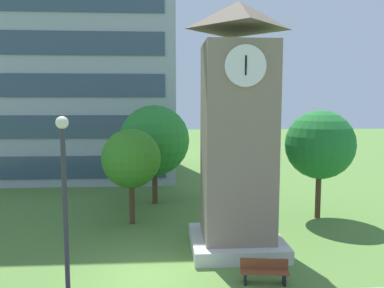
{
  "coord_description": "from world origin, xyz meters",
  "views": [
    {
      "loc": [
        0.79,
        -14.36,
        6.75
      ],
      "look_at": [
        1.97,
        3.77,
        4.76
      ],
      "focal_mm": 36.31,
      "sensor_mm": 36.0,
      "label": 1
    }
  ],
  "objects_px": {
    "park_bench": "(264,271)",
    "tree_by_building": "(320,145)",
    "street_lamp": "(65,202)",
    "tree_near_tower": "(131,159)",
    "tree_streetside": "(154,140)",
    "clock_tower": "(237,141)"
  },
  "relations": [
    {
      "from": "street_lamp",
      "to": "tree_near_tower",
      "type": "bearing_deg",
      "value": 84.59
    },
    {
      "from": "clock_tower",
      "to": "street_lamp",
      "type": "relative_size",
      "value": 1.74
    },
    {
      "from": "tree_near_tower",
      "to": "tree_by_building",
      "type": "relative_size",
      "value": 0.84
    },
    {
      "from": "street_lamp",
      "to": "tree_near_tower",
      "type": "distance_m",
      "value": 10.19
    },
    {
      "from": "park_bench",
      "to": "street_lamp",
      "type": "height_order",
      "value": "street_lamp"
    },
    {
      "from": "clock_tower",
      "to": "tree_near_tower",
      "type": "xyz_separation_m",
      "value": [
        -5.11,
        4.03,
        -1.32
      ]
    },
    {
      "from": "clock_tower",
      "to": "street_lamp",
      "type": "xyz_separation_m",
      "value": [
        -6.07,
        -6.11,
        -1.08
      ]
    },
    {
      "from": "street_lamp",
      "to": "tree_by_building",
      "type": "distance_m",
      "value": 15.72
    },
    {
      "from": "tree_near_tower",
      "to": "tree_streetside",
      "type": "relative_size",
      "value": 0.81
    },
    {
      "from": "park_bench",
      "to": "tree_by_building",
      "type": "xyz_separation_m",
      "value": [
        5.15,
        7.89,
        3.83
      ]
    },
    {
      "from": "clock_tower",
      "to": "tree_near_tower",
      "type": "bearing_deg",
      "value": 141.77
    },
    {
      "from": "clock_tower",
      "to": "tree_by_building",
      "type": "xyz_separation_m",
      "value": [
        5.59,
        4.42,
        -0.68
      ]
    },
    {
      "from": "clock_tower",
      "to": "park_bench",
      "type": "xyz_separation_m",
      "value": [
        0.44,
        -3.46,
        -4.51
      ]
    },
    {
      "from": "street_lamp",
      "to": "clock_tower",
      "type": "bearing_deg",
      "value": 45.18
    },
    {
      "from": "tree_by_building",
      "to": "tree_streetside",
      "type": "relative_size",
      "value": 0.96
    },
    {
      "from": "tree_streetside",
      "to": "clock_tower",
      "type": "bearing_deg",
      "value": -64.41
    },
    {
      "from": "tree_near_tower",
      "to": "street_lamp",
      "type": "bearing_deg",
      "value": -95.41
    },
    {
      "from": "tree_by_building",
      "to": "tree_streetside",
      "type": "bearing_deg",
      "value": 157.88
    },
    {
      "from": "clock_tower",
      "to": "park_bench",
      "type": "height_order",
      "value": "clock_tower"
    },
    {
      "from": "tree_by_building",
      "to": "tree_streetside",
      "type": "height_order",
      "value": "tree_streetside"
    },
    {
      "from": "clock_tower",
      "to": "tree_by_building",
      "type": "bearing_deg",
      "value": 38.33
    },
    {
      "from": "tree_by_building",
      "to": "tree_streetside",
      "type": "xyz_separation_m",
      "value": [
        -9.58,
        3.89,
        -0.07
      ]
    }
  ]
}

